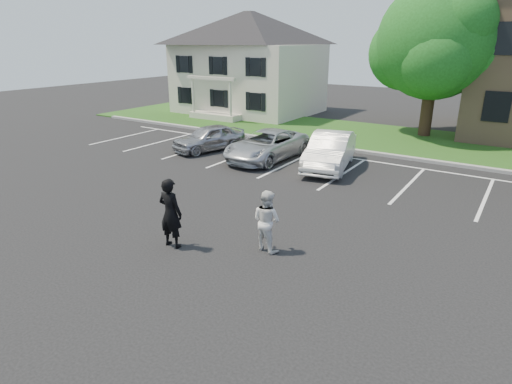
% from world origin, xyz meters
% --- Properties ---
extents(ground_plane, '(90.00, 90.00, 0.00)m').
position_xyz_m(ground_plane, '(0.00, 0.00, 0.00)').
color(ground_plane, black).
rests_on(ground_plane, ground).
extents(curb, '(40.00, 0.30, 0.15)m').
position_xyz_m(curb, '(0.00, 12.00, 0.07)').
color(curb, gray).
rests_on(curb, ground).
extents(grass_strip, '(44.00, 8.00, 0.08)m').
position_xyz_m(grass_strip, '(0.00, 16.00, 0.04)').
color(grass_strip, '#2A4816').
rests_on(grass_strip, ground).
extents(stall_lines, '(34.00, 5.36, 0.01)m').
position_xyz_m(stall_lines, '(1.40, 8.95, 0.01)').
color(stall_lines, silver).
rests_on(stall_lines, ground).
extents(house, '(10.30, 9.22, 7.60)m').
position_xyz_m(house, '(-13.00, 19.97, 3.83)').
color(house, '#BCB49F').
rests_on(house, ground).
extents(tree, '(7.80, 7.20, 8.80)m').
position_xyz_m(tree, '(1.22, 18.07, 5.35)').
color(tree, black).
rests_on(tree, ground).
extents(man_black_suit, '(0.77, 0.53, 2.01)m').
position_xyz_m(man_black_suit, '(-1.41, -1.18, 1.01)').
color(man_black_suit, black).
rests_on(man_black_suit, ground).
extents(man_white_shirt, '(0.95, 0.80, 1.74)m').
position_xyz_m(man_white_shirt, '(0.94, 0.10, 0.87)').
color(man_white_shirt, silver).
rests_on(man_white_shirt, ground).
extents(car_silver_west, '(2.72, 4.27, 1.35)m').
position_xyz_m(car_silver_west, '(-7.59, 8.14, 0.68)').
color(car_silver_west, '#A7A7AB').
rests_on(car_silver_west, ground).
extents(car_silver_minivan, '(2.51, 5.12, 1.40)m').
position_xyz_m(car_silver_minivan, '(-4.11, 8.28, 0.70)').
color(car_silver_minivan, '#B6B9BE').
rests_on(car_silver_minivan, ground).
extents(car_white_sedan, '(2.72, 5.06, 1.59)m').
position_xyz_m(car_white_sedan, '(-0.92, 8.57, 0.79)').
color(car_white_sedan, white).
rests_on(car_white_sedan, ground).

